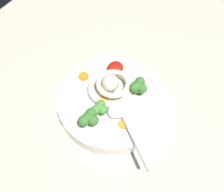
# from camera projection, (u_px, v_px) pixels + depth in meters

# --- Properties ---
(table_slab) EXTENTS (1.19, 1.19, 0.04)m
(table_slab) POSITION_uv_depth(u_px,v_px,m) (125.00, 102.00, 0.60)
(table_slab) COLOR #BCB29E
(table_slab) RESTS_ON ground
(soup_bowl) EXTENTS (0.28, 0.28, 0.05)m
(soup_bowl) POSITION_uv_depth(u_px,v_px,m) (112.00, 101.00, 0.55)
(soup_bowl) COLOR white
(soup_bowl) RESTS_ON table_slab
(noodle_pile) EXTENTS (0.13, 0.12, 0.05)m
(noodle_pile) POSITION_uv_depth(u_px,v_px,m) (111.00, 86.00, 0.53)
(noodle_pile) COLOR beige
(noodle_pile) RESTS_ON soup_bowl
(soup_spoon) EXTENTS (0.14, 0.15, 0.02)m
(soup_spoon) POSITION_uv_depth(u_px,v_px,m) (122.00, 115.00, 0.49)
(soup_spoon) COLOR #B7B7BC
(soup_spoon) RESTS_ON soup_bowl
(chili_sauce_dollop) EXTENTS (0.05, 0.04, 0.02)m
(chili_sauce_dollop) POSITION_uv_depth(u_px,v_px,m) (115.00, 68.00, 0.57)
(chili_sauce_dollop) COLOR #B2190F
(chili_sauce_dollop) RESTS_ON soup_bowl
(broccoli_floret_far) EXTENTS (0.05, 0.04, 0.04)m
(broccoli_floret_far) POSITION_uv_depth(u_px,v_px,m) (139.00, 85.00, 0.52)
(broccoli_floret_far) COLOR #7A9E60
(broccoli_floret_far) RESTS_ON soup_bowl
(broccoli_floret_beside_chili) EXTENTS (0.04, 0.04, 0.03)m
(broccoli_floret_beside_chili) POSITION_uv_depth(u_px,v_px,m) (99.00, 108.00, 0.49)
(broccoli_floret_beside_chili) COLOR #7A9E60
(broccoli_floret_beside_chili) RESTS_ON soup_bowl
(broccoli_floret_beside_noodles) EXTENTS (0.05, 0.04, 0.04)m
(broccoli_floret_beside_noodles) POSITION_uv_depth(u_px,v_px,m) (89.00, 118.00, 0.47)
(broccoli_floret_beside_noodles) COLOR #7A9E60
(broccoli_floret_beside_noodles) RESTS_ON soup_bowl
(carrot_slice_rear) EXTENTS (0.02, 0.02, 0.01)m
(carrot_slice_rear) POSITION_uv_depth(u_px,v_px,m) (124.00, 124.00, 0.48)
(carrot_slice_rear) COLOR orange
(carrot_slice_rear) RESTS_ON soup_bowl
(carrot_slice_right) EXTENTS (0.03, 0.03, 0.00)m
(carrot_slice_right) POSITION_uv_depth(u_px,v_px,m) (103.00, 102.00, 0.52)
(carrot_slice_right) COLOR orange
(carrot_slice_right) RESTS_ON soup_bowl
(carrot_slice_left) EXTENTS (0.03, 0.03, 0.01)m
(carrot_slice_left) POSITION_uv_depth(u_px,v_px,m) (84.00, 76.00, 0.56)
(carrot_slice_left) COLOR orange
(carrot_slice_left) RESTS_ON soup_bowl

